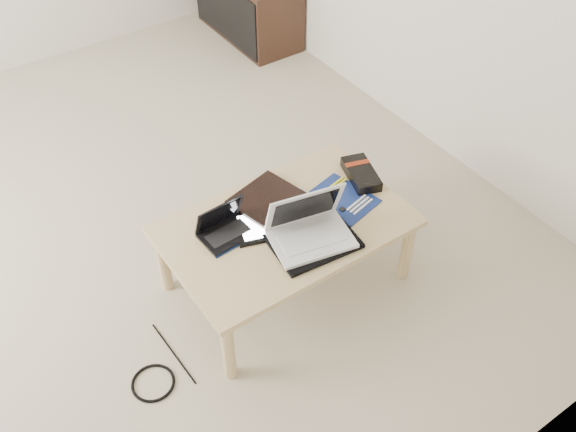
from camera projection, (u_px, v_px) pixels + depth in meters
ground at (110, 240)px, 3.39m from camera, size 4.00×4.00×0.00m
coffee_table at (286, 231)px, 2.94m from camera, size 1.10×0.70×0.40m
media_cabinet at (247, 4)px, 4.79m from camera, size 0.41×0.90×0.50m
book at (266, 199)px, 3.01m from camera, size 0.35×0.31×0.03m
netbook at (225, 228)px, 2.84m from camera, size 0.25×0.19×0.17m
tablet at (264, 225)px, 2.89m from camera, size 0.32×0.28×0.01m
remote at (313, 200)px, 3.01m from camera, size 0.11×0.22×0.02m
neoprene_sleeve at (313, 241)px, 2.82m from camera, size 0.39×0.30×0.02m
white_laptop at (309, 228)px, 2.79m from camera, size 0.39×0.31×0.24m
motherboard at (342, 199)px, 3.03m from camera, size 0.30×0.34×0.01m
gpu_box at (361, 174)px, 3.12m from camera, size 0.19×0.27×0.05m
cable_coil at (278, 234)px, 2.86m from camera, size 0.10×0.10×0.01m
floor_cable_coil at (153, 383)px, 2.77m from camera, size 0.25×0.25×0.01m
floor_cable_trail at (173, 353)px, 2.88m from camera, size 0.02×0.39×0.01m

